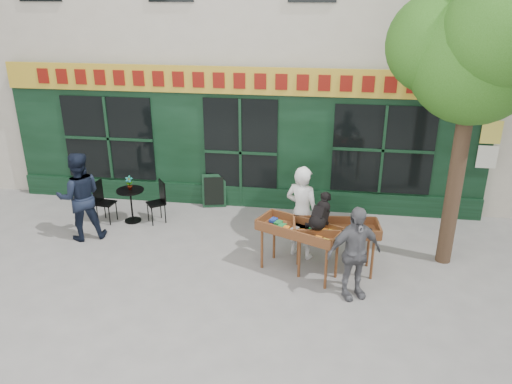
% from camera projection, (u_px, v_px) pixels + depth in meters
% --- Properties ---
extents(ground, '(80.00, 80.00, 0.00)m').
position_uv_depth(ground, '(221.00, 252.00, 9.93)').
color(ground, slate).
rests_on(ground, ground).
extents(street_tree, '(3.05, 2.90, 5.60)m').
position_uv_depth(street_tree, '(480.00, 38.00, 8.12)').
color(street_tree, '#382619').
rests_on(street_tree, ground).
extents(book_cart_center, '(1.62, 1.18, 0.99)m').
position_uv_depth(book_cart_center, '(299.00, 232.00, 8.91)').
color(book_cart_center, brown).
rests_on(book_cart_center, ground).
extents(dog, '(0.56, 0.69, 0.60)m').
position_uv_depth(dog, '(320.00, 211.00, 8.64)').
color(dog, black).
rests_on(dog, book_cart_center).
extents(woman, '(0.80, 0.68, 1.85)m').
position_uv_depth(woman, '(302.00, 212.00, 9.46)').
color(woman, white).
rests_on(woman, ground).
extents(book_cart_right, '(1.56, 0.77, 0.99)m').
position_uv_depth(book_cart_right, '(336.00, 231.00, 8.94)').
color(book_cart_right, brown).
rests_on(book_cart_right, ground).
extents(man_right, '(1.04, 0.78, 1.64)m').
position_uv_depth(man_right, '(354.00, 253.00, 8.21)').
color(man_right, '#58585D').
rests_on(man_right, ground).
extents(bistro_table, '(0.60, 0.60, 0.76)m').
position_uv_depth(bistro_table, '(131.00, 199.00, 11.04)').
color(bistro_table, black).
rests_on(bistro_table, ground).
extents(bistro_chair_left, '(0.41, 0.40, 0.95)m').
position_uv_depth(bistro_chair_left, '(102.00, 198.00, 11.04)').
color(bistro_chair_left, black).
rests_on(bistro_chair_left, ground).
extents(bistro_chair_right, '(0.51, 0.51, 0.95)m').
position_uv_depth(bistro_chair_right, '(159.00, 198.00, 11.04)').
color(bistro_chair_right, black).
rests_on(bistro_chair_right, ground).
extents(potted_plant, '(0.18, 0.14, 0.32)m').
position_uv_depth(potted_plant, '(129.00, 183.00, 10.89)').
color(potted_plant, gray).
rests_on(potted_plant, bistro_table).
extents(man_left, '(1.13, 1.04, 1.86)m').
position_uv_depth(man_left, '(80.00, 197.00, 10.16)').
color(man_left, black).
rests_on(man_left, ground).
extents(chalkboard, '(0.59, 0.30, 0.79)m').
position_uv_depth(chalkboard, '(214.00, 191.00, 11.87)').
color(chalkboard, black).
rests_on(chalkboard, ground).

